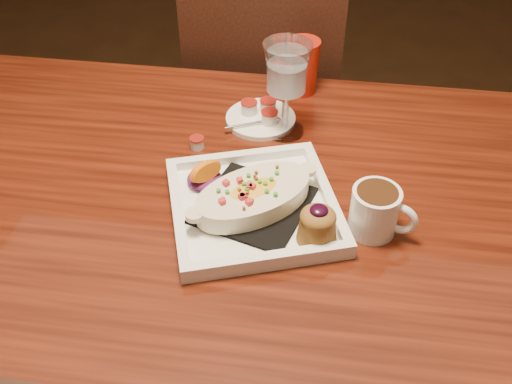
# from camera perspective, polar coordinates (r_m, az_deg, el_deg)

# --- Properties ---
(table) EXTENTS (1.50, 0.90, 0.75)m
(table) POSITION_cam_1_polar(r_m,az_deg,el_deg) (1.12, -3.13, -4.18)
(table) COLOR maroon
(table) RESTS_ON floor
(chair_far) EXTENTS (0.42, 0.42, 0.93)m
(chair_far) POSITION_cam_1_polar(r_m,az_deg,el_deg) (1.69, 1.00, 7.62)
(chair_far) COLOR black
(chair_far) RESTS_ON floor
(plate) EXTENTS (0.36, 0.36, 0.08)m
(plate) POSITION_cam_1_polar(r_m,az_deg,el_deg) (1.00, 0.26, -1.09)
(plate) COLOR white
(plate) RESTS_ON table
(coffee_mug) EXTENTS (0.11, 0.08, 0.09)m
(coffee_mug) POSITION_cam_1_polar(r_m,az_deg,el_deg) (0.98, 11.93, -1.76)
(coffee_mug) COLOR white
(coffee_mug) RESTS_ON table
(goblet) EXTENTS (0.10, 0.10, 0.20)m
(goblet) POSITION_cam_1_polar(r_m,az_deg,el_deg) (1.13, 3.09, 11.77)
(goblet) COLOR silver
(goblet) RESTS_ON table
(saucer) EXTENTS (0.15, 0.15, 0.10)m
(saucer) POSITION_cam_1_polar(r_m,az_deg,el_deg) (1.23, 0.44, 7.55)
(saucer) COLOR white
(saucer) RESTS_ON table
(creamer_loose) EXTENTS (0.03, 0.03, 0.02)m
(creamer_loose) POSITION_cam_1_polar(r_m,az_deg,el_deg) (1.16, -5.92, 4.95)
(creamer_loose) COLOR silver
(creamer_loose) RESTS_ON table
(red_tumbler) EXTENTS (0.08, 0.08, 0.13)m
(red_tumbler) POSITION_cam_1_polar(r_m,az_deg,el_deg) (1.32, 4.66, 12.37)
(red_tumbler) COLOR red
(red_tumbler) RESTS_ON table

